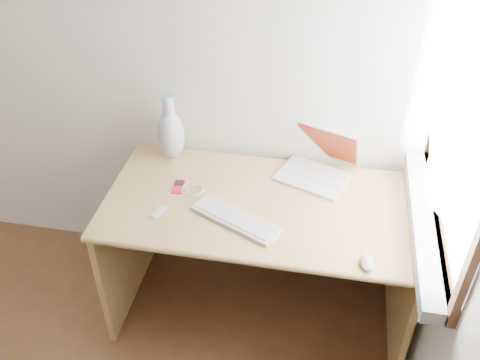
% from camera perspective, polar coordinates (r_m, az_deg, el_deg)
% --- Properties ---
extents(back_wall, '(3.50, 0.04, 2.60)m').
position_cam_1_polar(back_wall, '(2.63, -19.63, 15.47)').
color(back_wall, white).
rests_on(back_wall, floor).
extents(window, '(0.11, 0.99, 1.10)m').
position_cam_1_polar(window, '(1.96, 22.63, 6.38)').
color(window, white).
rests_on(window, right_wall).
extents(desk, '(1.36, 0.68, 0.72)m').
position_cam_1_polar(desk, '(2.51, 2.45, -4.88)').
color(desk, tan).
rests_on(desk, floor).
extents(laptop, '(0.36, 0.35, 0.21)m').
position_cam_1_polar(laptop, '(2.47, 7.91, 1.61)').
color(laptop, white).
rests_on(laptop, desk).
extents(external_keyboard, '(0.40, 0.27, 0.02)m').
position_cam_1_polar(external_keyboard, '(2.22, -0.46, -4.15)').
color(external_keyboard, white).
rests_on(external_keyboard, desk).
extents(mouse, '(0.06, 0.09, 0.03)m').
position_cam_1_polar(mouse, '(2.09, 13.41, -8.55)').
color(mouse, white).
rests_on(mouse, desk).
extents(ipod, '(0.05, 0.10, 0.01)m').
position_cam_1_polar(ipod, '(2.41, -6.58, -0.71)').
color(ipod, red).
rests_on(ipod, desk).
extents(cable_coil, '(0.12, 0.12, 0.01)m').
position_cam_1_polar(cable_coil, '(2.39, -5.05, -0.99)').
color(cable_coil, white).
rests_on(cable_coil, desk).
extents(remote, '(0.06, 0.09, 0.01)m').
position_cam_1_polar(remote, '(2.29, -8.67, -3.36)').
color(remote, white).
rests_on(remote, desk).
extents(vase, '(0.13, 0.13, 0.33)m').
position_cam_1_polar(vase, '(2.53, -7.40, 5.03)').
color(vase, '#AFBACA').
rests_on(vase, desk).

